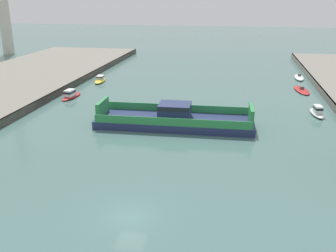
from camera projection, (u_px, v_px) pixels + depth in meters
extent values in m
plane|color=#476B66|center=(130.00, 217.00, 31.62)|extent=(400.00, 400.00, 0.00)
cube|color=#423D38|center=(9.00, 120.00, 54.06)|extent=(0.30, 140.00, 1.27)
cube|color=navy|center=(175.00, 122.00, 53.30)|extent=(22.41, 7.48, 1.10)
cube|color=#2D8947|center=(178.00, 108.00, 56.01)|extent=(21.30, 0.84, 1.10)
cube|color=#2D8947|center=(171.00, 122.00, 49.85)|extent=(21.30, 0.84, 1.10)
cube|color=navy|center=(175.00, 111.00, 52.75)|extent=(4.56, 3.85, 2.17)
cube|color=black|center=(175.00, 106.00, 52.51)|extent=(4.60, 3.89, 0.60)
cube|color=#2D8947|center=(251.00, 114.00, 51.25)|extent=(0.66, 4.73, 2.20)
cube|color=#2D8947|center=(102.00, 108.00, 54.24)|extent=(0.66, 4.73, 2.20)
ellipsoid|color=white|center=(299.00, 77.00, 82.98)|extent=(2.13, 6.63, 0.57)
cube|color=#4C4C51|center=(299.00, 75.00, 82.80)|extent=(0.68, 0.42, 0.50)
ellipsoid|color=red|center=(302.00, 90.00, 72.49)|extent=(3.15, 7.67, 0.35)
cube|color=#4C4C51|center=(302.00, 88.00, 72.35)|extent=(0.82, 0.50, 0.50)
ellipsoid|color=yellow|center=(100.00, 80.00, 80.12)|extent=(2.63, 6.11, 0.53)
cube|color=silver|center=(100.00, 77.00, 80.33)|extent=(1.58, 2.22, 0.73)
cube|color=black|center=(100.00, 77.00, 80.29)|extent=(1.62, 2.29, 0.22)
ellipsoid|color=red|center=(71.00, 96.00, 67.98)|extent=(2.26, 6.16, 0.39)
cube|color=silver|center=(70.00, 93.00, 67.30)|extent=(1.44, 2.20, 1.16)
cube|color=black|center=(70.00, 92.00, 67.26)|extent=(1.48, 2.26, 0.35)
ellipsoid|color=white|center=(317.00, 113.00, 58.04)|extent=(2.02, 5.29, 0.56)
cube|color=silver|center=(318.00, 109.00, 57.40)|extent=(1.23, 1.91, 1.08)
cube|color=black|center=(318.00, 108.00, 57.36)|extent=(1.27, 1.96, 0.32)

